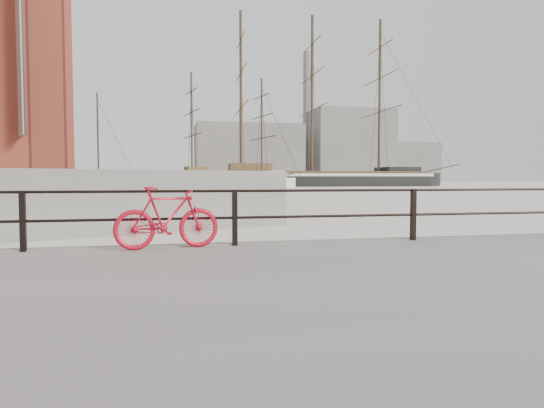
{
  "coord_description": "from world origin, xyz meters",
  "views": [
    {
      "loc": [
        -4.69,
        -8.75,
        1.55
      ],
      "look_at": [
        -2.46,
        1.5,
        1.0
      ],
      "focal_mm": 32.0,
      "sensor_mm": 36.0,
      "label": 1
    }
  ],
  "objects": [
    {
      "name": "schooner_left",
      "position": [
        -21.07,
        78.15,
        0.0
      ],
      "size": [
        23.24,
        12.88,
        17.02
      ],
      "primitive_type": null,
      "rotation": [
        0.0,
        0.0,
        0.13
      ],
      "color": "beige",
      "rests_on": "ground"
    },
    {
      "name": "smokestack",
      "position": [
        42.0,
        150.0,
        22.0
      ],
      "size": [
        2.8,
        2.8,
        44.0
      ],
      "primitive_type": "cylinder",
      "color": "gray",
      "rests_on": "ground"
    },
    {
      "name": "industrial_east",
      "position": [
        78.0,
        150.0,
        7.0
      ],
      "size": [
        20.0,
        16.0,
        14.0
      ],
      "primitive_type": "cube",
      "color": "gray",
      "rests_on": "ground"
    },
    {
      "name": "industrial_mid",
      "position": [
        55.0,
        145.0,
        12.0
      ],
      "size": [
        26.0,
        20.0,
        24.0
      ],
      "primitive_type": "cube",
      "color": "gray",
      "rests_on": "ground"
    },
    {
      "name": "guardrail",
      "position": [
        0.0,
        -0.15,
        0.85
      ],
      "size": [
        28.0,
        0.1,
        1.0
      ],
      "primitive_type": null,
      "color": "black",
      "rests_on": "promenade"
    },
    {
      "name": "schooner_mid",
      "position": [
        5.24,
        71.19,
        0.0
      ],
      "size": [
        28.42,
        16.52,
        19.39
      ],
      "primitive_type": null,
      "rotation": [
        0.0,
        0.0,
        0.21
      ],
      "color": "silver",
      "rests_on": "ground"
    },
    {
      "name": "barque_black",
      "position": [
        23.92,
        85.04,
        0.0
      ],
      "size": [
        63.59,
        22.52,
        35.43
      ],
      "primitive_type": null,
      "rotation": [
        0.0,
        0.0,
        -0.03
      ],
      "color": "black",
      "rests_on": "ground"
    },
    {
      "name": "bicycle",
      "position": [
        -4.69,
        -0.33,
        0.88
      ],
      "size": [
        1.79,
        0.53,
        1.07
      ],
      "primitive_type": "imported",
      "rotation": [
        0.0,
        0.0,
        0.15
      ],
      "color": "red",
      "rests_on": "promenade"
    },
    {
      "name": "industrial_west",
      "position": [
        20.0,
        140.0,
        9.0
      ],
      "size": [
        32.0,
        18.0,
        18.0
      ],
      "primitive_type": "cube",
      "color": "gray",
      "rests_on": "ground"
    },
    {
      "name": "ground",
      "position": [
        0.0,
        0.0,
        0.0
      ],
      "size": [
        400.0,
        400.0,
        0.0
      ],
      "primitive_type": "plane",
      "color": "white",
      "rests_on": "ground"
    }
  ]
}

